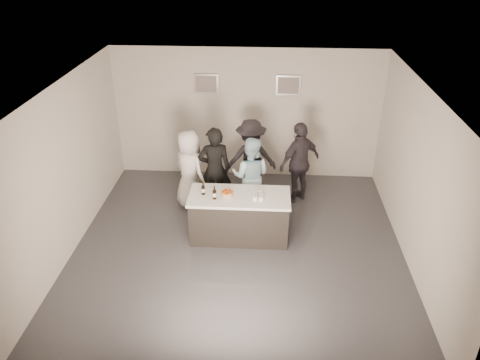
{
  "coord_description": "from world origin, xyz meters",
  "views": [
    {
      "loc": [
        0.47,
        -7.01,
        5.19
      ],
      "look_at": [
        0.0,
        0.5,
        1.15
      ],
      "focal_mm": 35.0,
      "sensor_mm": 36.0,
      "label": 1
    }
  ],
  "objects_px": {
    "person_main_black": "(215,170)",
    "person_main_blue": "(251,176)",
    "person_guest_back": "(251,158)",
    "person_guest_right": "(300,162)",
    "beer_bottle_b": "(214,193)",
    "bar_counter": "(239,216)",
    "beer_bottle_a": "(203,188)",
    "person_guest_left": "(190,170)",
    "cake": "(227,194)"
  },
  "relations": [
    {
      "from": "person_main_black",
      "to": "person_main_blue",
      "type": "distance_m",
      "value": 0.74
    },
    {
      "from": "person_main_blue",
      "to": "person_guest_back",
      "type": "distance_m",
      "value": 0.74
    },
    {
      "from": "person_main_blue",
      "to": "person_guest_right",
      "type": "distance_m",
      "value": 1.15
    },
    {
      "from": "beer_bottle_b",
      "to": "person_main_black",
      "type": "relative_size",
      "value": 0.14
    },
    {
      "from": "person_main_black",
      "to": "person_guest_right",
      "type": "xyz_separation_m",
      "value": [
        1.73,
        0.5,
        -0.03
      ]
    },
    {
      "from": "bar_counter",
      "to": "beer_bottle_b",
      "type": "distance_m",
      "value": 0.74
    },
    {
      "from": "beer_bottle_a",
      "to": "beer_bottle_b",
      "type": "height_order",
      "value": "same"
    },
    {
      "from": "person_guest_back",
      "to": "person_main_black",
      "type": "bearing_deg",
      "value": 33.04
    },
    {
      "from": "beer_bottle_a",
      "to": "person_guest_back",
      "type": "distance_m",
      "value": 1.85
    },
    {
      "from": "beer_bottle_b",
      "to": "person_guest_back",
      "type": "height_order",
      "value": "person_guest_back"
    },
    {
      "from": "person_guest_left",
      "to": "cake",
      "type": "bearing_deg",
      "value": 170.27
    },
    {
      "from": "person_main_blue",
      "to": "person_guest_right",
      "type": "bearing_deg",
      "value": -142.5
    },
    {
      "from": "beer_bottle_a",
      "to": "person_guest_right",
      "type": "distance_m",
      "value": 2.36
    },
    {
      "from": "beer_bottle_b",
      "to": "person_guest_back",
      "type": "distance_m",
      "value": 1.91
    },
    {
      "from": "beer_bottle_a",
      "to": "person_guest_left",
      "type": "relative_size",
      "value": 0.15
    },
    {
      "from": "cake",
      "to": "person_main_blue",
      "type": "distance_m",
      "value": 1.03
    },
    {
      "from": "cake",
      "to": "person_main_blue",
      "type": "relative_size",
      "value": 0.13
    },
    {
      "from": "beer_bottle_a",
      "to": "person_guest_right",
      "type": "bearing_deg",
      "value": 38.99
    },
    {
      "from": "beer_bottle_b",
      "to": "person_guest_left",
      "type": "relative_size",
      "value": 0.15
    },
    {
      "from": "bar_counter",
      "to": "person_main_black",
      "type": "distance_m",
      "value": 1.23
    },
    {
      "from": "beer_bottle_a",
      "to": "beer_bottle_b",
      "type": "relative_size",
      "value": 1.0
    },
    {
      "from": "beer_bottle_b",
      "to": "person_guest_right",
      "type": "bearing_deg",
      "value": 45.45
    },
    {
      "from": "person_main_black",
      "to": "beer_bottle_b",
      "type": "bearing_deg",
      "value": 83.35
    },
    {
      "from": "bar_counter",
      "to": "beer_bottle_b",
      "type": "height_order",
      "value": "beer_bottle_b"
    },
    {
      "from": "bar_counter",
      "to": "beer_bottle_a",
      "type": "distance_m",
      "value": 0.88
    },
    {
      "from": "beer_bottle_a",
      "to": "person_guest_right",
      "type": "relative_size",
      "value": 0.15
    },
    {
      "from": "cake",
      "to": "beer_bottle_b",
      "type": "xyz_separation_m",
      "value": [
        -0.22,
        -0.12,
        0.09
      ]
    },
    {
      "from": "beer_bottle_b",
      "to": "person_guest_back",
      "type": "relative_size",
      "value": 0.15
    },
    {
      "from": "person_guest_back",
      "to": "cake",
      "type": "bearing_deg",
      "value": 67.15
    },
    {
      "from": "person_main_blue",
      "to": "person_guest_back",
      "type": "relative_size",
      "value": 0.95
    },
    {
      "from": "bar_counter",
      "to": "beer_bottle_a",
      "type": "relative_size",
      "value": 7.15
    },
    {
      "from": "beer_bottle_a",
      "to": "person_main_blue",
      "type": "bearing_deg",
      "value": 48.08
    },
    {
      "from": "person_main_black",
      "to": "person_guest_right",
      "type": "height_order",
      "value": "person_main_black"
    },
    {
      "from": "bar_counter",
      "to": "cake",
      "type": "xyz_separation_m",
      "value": [
        -0.22,
        -0.03,
        0.49
      ]
    },
    {
      "from": "beer_bottle_a",
      "to": "person_main_blue",
      "type": "height_order",
      "value": "person_main_blue"
    },
    {
      "from": "person_guest_right",
      "to": "beer_bottle_a",
      "type": "bearing_deg",
      "value": 0.14
    },
    {
      "from": "beer_bottle_b",
      "to": "person_main_blue",
      "type": "xyz_separation_m",
      "value": [
        0.61,
        1.07,
        -0.2
      ]
    },
    {
      "from": "beer_bottle_b",
      "to": "person_main_black",
      "type": "distance_m",
      "value": 1.15
    },
    {
      "from": "person_guest_left",
      "to": "beer_bottle_a",
      "type": "bearing_deg",
      "value": 153.82
    },
    {
      "from": "person_guest_left",
      "to": "person_guest_right",
      "type": "distance_m",
      "value": 2.3
    },
    {
      "from": "cake",
      "to": "person_guest_back",
      "type": "height_order",
      "value": "person_guest_back"
    },
    {
      "from": "beer_bottle_b",
      "to": "person_guest_left",
      "type": "bearing_deg",
      "value": 117.99
    },
    {
      "from": "bar_counter",
      "to": "person_guest_right",
      "type": "xyz_separation_m",
      "value": [
        1.17,
        1.49,
        0.44
      ]
    },
    {
      "from": "bar_counter",
      "to": "cake",
      "type": "relative_size",
      "value": 8.5
    },
    {
      "from": "person_main_black",
      "to": "person_guest_right",
      "type": "relative_size",
      "value": 1.03
    },
    {
      "from": "bar_counter",
      "to": "person_main_blue",
      "type": "bearing_deg",
      "value": 79.96
    },
    {
      "from": "person_guest_left",
      "to": "person_guest_back",
      "type": "bearing_deg",
      "value": -112.63
    },
    {
      "from": "person_guest_right",
      "to": "person_main_blue",
      "type": "bearing_deg",
      "value": -9.67
    },
    {
      "from": "beer_bottle_a",
      "to": "person_main_black",
      "type": "bearing_deg",
      "value": 84.32
    },
    {
      "from": "bar_counter",
      "to": "person_guest_left",
      "type": "distance_m",
      "value": 1.59
    }
  ]
}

